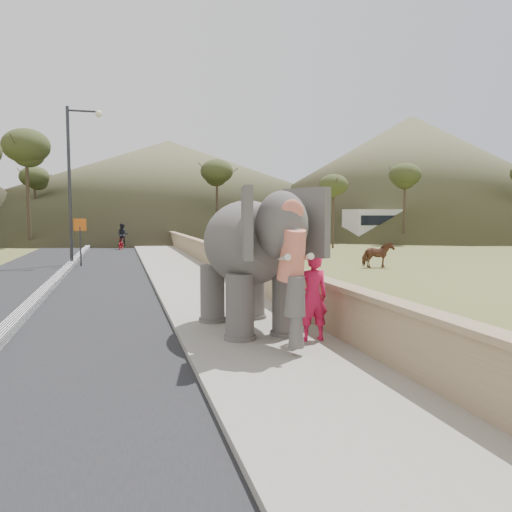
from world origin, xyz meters
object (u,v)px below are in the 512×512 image
at_px(lamppost, 76,170).
at_px(elephant_and_man, 248,262).
at_px(cow, 378,255).
at_px(motorcyclist, 122,239).

distance_m(lamppost, elephant_and_man, 17.69).
bearing_deg(elephant_and_man, lamppost, 105.72).
distance_m(cow, motorcyclist, 20.48).
distance_m(lamppost, cow, 15.71).
bearing_deg(lamppost, motorcyclist, 78.84).
relative_size(elephant_and_man, motorcyclist, 2.14).
height_order(lamppost, cow, lamppost).
bearing_deg(elephant_and_man, cow, 50.50).
relative_size(lamppost, motorcyclist, 4.08).
relative_size(cow, motorcyclist, 0.77).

